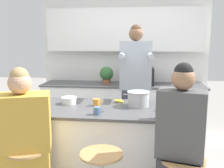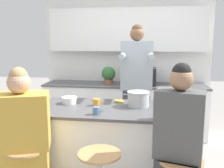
{
  "view_description": "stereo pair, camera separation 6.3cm",
  "coord_description": "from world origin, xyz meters",
  "px_view_note": "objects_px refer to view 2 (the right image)",
  "views": [
    {
      "loc": [
        0.32,
        -2.64,
        1.62
      ],
      "look_at": [
        0.0,
        0.08,
        1.15
      ],
      "focal_mm": 40.0,
      "sensor_mm": 36.0,
      "label": 1
    },
    {
      "loc": [
        0.39,
        -2.64,
        1.62
      ],
      "look_at": [
        0.0,
        0.08,
        1.15
      ],
      "focal_mm": 40.0,
      "sensor_mm": 36.0,
      "label": 2
    }
  ],
  "objects_px": {
    "kitchen_island": "(111,146)",
    "coffee_cup_far": "(97,102)",
    "person_cooking": "(136,93)",
    "potted_plant": "(109,74)",
    "fruit_bowl": "(69,100)",
    "coffee_cup_near": "(96,111)",
    "banana_bunch": "(119,101)",
    "microwave": "(142,76)",
    "person_wrapped_blanket": "(23,150)",
    "cooking_pot": "(138,99)",
    "juice_carton": "(161,110)",
    "person_seated_near": "(177,159)"
  },
  "relations": [
    {
      "from": "fruit_bowl",
      "to": "coffee_cup_far",
      "type": "xyz_separation_m",
      "value": [
        0.34,
        -0.05,
        0.0
      ]
    },
    {
      "from": "microwave",
      "to": "banana_bunch",
      "type": "bearing_deg",
      "value": -99.92
    },
    {
      "from": "kitchen_island",
      "to": "coffee_cup_near",
      "type": "relative_size",
      "value": 16.35
    },
    {
      "from": "fruit_bowl",
      "to": "microwave",
      "type": "bearing_deg",
      "value": 61.12
    },
    {
      "from": "coffee_cup_near",
      "to": "juice_carton",
      "type": "height_order",
      "value": "juice_carton"
    },
    {
      "from": "potted_plant",
      "to": "microwave",
      "type": "bearing_deg",
      "value": -3.85
    },
    {
      "from": "person_wrapped_blanket",
      "to": "coffee_cup_near",
      "type": "relative_size",
      "value": 13.77
    },
    {
      "from": "kitchen_island",
      "to": "juice_carton",
      "type": "distance_m",
      "value": 0.82
    },
    {
      "from": "cooking_pot",
      "to": "fruit_bowl",
      "type": "relative_size",
      "value": 1.92
    },
    {
      "from": "kitchen_island",
      "to": "coffee_cup_far",
      "type": "relative_size",
      "value": 14.68
    },
    {
      "from": "fruit_bowl",
      "to": "coffee_cup_near",
      "type": "xyz_separation_m",
      "value": [
        0.4,
        -0.39,
        -0.0
      ]
    },
    {
      "from": "person_wrapped_blanket",
      "to": "fruit_bowl",
      "type": "bearing_deg",
      "value": 58.27
    },
    {
      "from": "cooking_pot",
      "to": "coffee_cup_near",
      "type": "xyz_separation_m",
      "value": [
        -0.4,
        -0.38,
        -0.05
      ]
    },
    {
      "from": "coffee_cup_near",
      "to": "microwave",
      "type": "bearing_deg",
      "value": 77.7
    },
    {
      "from": "cooking_pot",
      "to": "juice_carton",
      "type": "xyz_separation_m",
      "value": [
        0.22,
        -0.45,
        0.01
      ]
    },
    {
      "from": "person_seated_near",
      "to": "juice_carton",
      "type": "xyz_separation_m",
      "value": [
        -0.13,
        0.32,
        0.32
      ]
    },
    {
      "from": "coffee_cup_near",
      "to": "banana_bunch",
      "type": "bearing_deg",
      "value": 71.62
    },
    {
      "from": "person_cooking",
      "to": "microwave",
      "type": "distance_m",
      "value": 0.86
    },
    {
      "from": "person_seated_near",
      "to": "coffee_cup_far",
      "type": "distance_m",
      "value": 1.14
    },
    {
      "from": "potted_plant",
      "to": "coffee_cup_far",
      "type": "bearing_deg",
      "value": -86.14
    },
    {
      "from": "person_cooking",
      "to": "cooking_pot",
      "type": "xyz_separation_m",
      "value": [
        0.05,
        -0.64,
        0.07
      ]
    },
    {
      "from": "banana_bunch",
      "to": "juice_carton",
      "type": "relative_size",
      "value": 0.72
    },
    {
      "from": "person_cooking",
      "to": "person_wrapped_blanket",
      "type": "bearing_deg",
      "value": -126.33
    },
    {
      "from": "kitchen_island",
      "to": "coffee_cup_near",
      "type": "xyz_separation_m",
      "value": [
        -0.11,
        -0.28,
        0.48
      ]
    },
    {
      "from": "coffee_cup_near",
      "to": "juice_carton",
      "type": "xyz_separation_m",
      "value": [
        0.63,
        -0.07,
        0.06
      ]
    },
    {
      "from": "person_wrapped_blanket",
      "to": "cooking_pot",
      "type": "height_order",
      "value": "person_wrapped_blanket"
    },
    {
      "from": "coffee_cup_far",
      "to": "potted_plant",
      "type": "bearing_deg",
      "value": 93.86
    },
    {
      "from": "person_seated_near",
      "to": "fruit_bowl",
      "type": "xyz_separation_m",
      "value": [
        -1.16,
        0.78,
        0.27
      ]
    },
    {
      "from": "cooking_pot",
      "to": "person_wrapped_blanket",
      "type": "bearing_deg",
      "value": -142.29
    },
    {
      "from": "cooking_pot",
      "to": "kitchen_island",
      "type": "bearing_deg",
      "value": -161.06
    },
    {
      "from": "banana_bunch",
      "to": "potted_plant",
      "type": "bearing_deg",
      "value": 103.9
    },
    {
      "from": "person_cooking",
      "to": "coffee_cup_near",
      "type": "height_order",
      "value": "person_cooking"
    },
    {
      "from": "juice_carton",
      "to": "microwave",
      "type": "height_order",
      "value": "microwave"
    },
    {
      "from": "microwave",
      "to": "kitchen_island",
      "type": "bearing_deg",
      "value": -100.7
    },
    {
      "from": "person_cooking",
      "to": "fruit_bowl",
      "type": "xyz_separation_m",
      "value": [
        -0.75,
        -0.62,
        0.02
      ]
    },
    {
      "from": "person_wrapped_blanket",
      "to": "cooking_pot",
      "type": "distance_m",
      "value": 1.3
    },
    {
      "from": "kitchen_island",
      "to": "potted_plant",
      "type": "bearing_deg",
      "value": 99.79
    },
    {
      "from": "fruit_bowl",
      "to": "potted_plant",
      "type": "height_order",
      "value": "potted_plant"
    },
    {
      "from": "person_wrapped_blanket",
      "to": "kitchen_island",
      "type": "bearing_deg",
      "value": 25.43
    },
    {
      "from": "coffee_cup_far",
      "to": "potted_plant",
      "type": "xyz_separation_m",
      "value": [
        -0.11,
        1.56,
        0.11
      ]
    },
    {
      "from": "kitchen_island",
      "to": "fruit_bowl",
      "type": "relative_size",
      "value": 9.49
    },
    {
      "from": "fruit_bowl",
      "to": "coffee_cup_near",
      "type": "bearing_deg",
      "value": -44.25
    },
    {
      "from": "fruit_bowl",
      "to": "coffee_cup_far",
      "type": "distance_m",
      "value": 0.34
    },
    {
      "from": "coffee_cup_near",
      "to": "microwave",
      "type": "height_order",
      "value": "microwave"
    },
    {
      "from": "person_wrapped_blanket",
      "to": "microwave",
      "type": "distance_m",
      "value": 2.49
    },
    {
      "from": "kitchen_island",
      "to": "person_cooking",
      "type": "bearing_deg",
      "value": 71.81
    },
    {
      "from": "person_cooking",
      "to": "coffee_cup_near",
      "type": "bearing_deg",
      "value": -111.5
    },
    {
      "from": "person_cooking",
      "to": "fruit_bowl",
      "type": "distance_m",
      "value": 0.98
    },
    {
      "from": "person_seated_near",
      "to": "juice_carton",
      "type": "height_order",
      "value": "person_seated_near"
    },
    {
      "from": "coffee_cup_far",
      "to": "microwave",
      "type": "height_order",
      "value": "microwave"
    }
  ]
}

